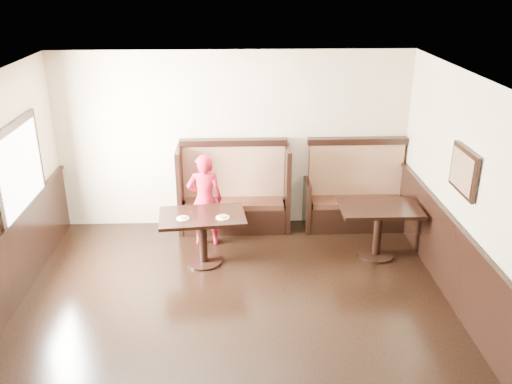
{
  "coord_description": "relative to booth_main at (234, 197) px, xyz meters",
  "views": [
    {
      "loc": [
        0.04,
        -4.66,
        3.89
      ],
      "look_at": [
        0.31,
        2.35,
        1.0
      ],
      "focal_mm": 38.0,
      "sensor_mm": 36.0,
      "label": 1
    }
  ],
  "objects": [
    {
      "name": "booth_neighbor",
      "position": [
        1.95,
        -0.0,
        -0.05
      ],
      "size": [
        1.65,
        0.72,
        1.45
      ],
      "color": "black",
      "rests_on": "ground"
    },
    {
      "name": "booth_main",
      "position": [
        0.0,
        0.0,
        0.0
      ],
      "size": [
        1.75,
        0.72,
        1.45
      ],
      "color": "black",
      "rests_on": "ground"
    },
    {
      "name": "table_main",
      "position": [
        -0.44,
        -1.14,
        0.05
      ],
      "size": [
        1.25,
        0.85,
        0.75
      ],
      "rotation": [
        0.0,
        0.0,
        0.1
      ],
      "color": "black",
      "rests_on": "ground"
    },
    {
      "name": "child",
      "position": [
        -0.43,
        -0.55,
        0.19
      ],
      "size": [
        0.53,
        0.35,
        1.44
      ],
      "primitive_type": "imported",
      "rotation": [
        0.0,
        0.0,
        3.15
      ],
      "color": "#B31329",
      "rests_on": "ground"
    },
    {
      "name": "ground",
      "position": [
        0.0,
        -3.3,
        -0.53
      ],
      "size": [
        7.0,
        7.0,
        0.0
      ],
      "primitive_type": "plane",
      "color": "black",
      "rests_on": "ground"
    },
    {
      "name": "pizza_plate_left",
      "position": [
        -0.69,
        -1.25,
        0.24
      ],
      "size": [
        0.18,
        0.18,
        0.03
      ],
      "color": "white",
      "rests_on": "table_main"
    },
    {
      "name": "table_neighbor",
      "position": [
        2.07,
        -1.02,
        0.06
      ],
      "size": [
        1.14,
        0.75,
        0.79
      ],
      "rotation": [
        0.0,
        0.0,
        -0.01
      ],
      "color": "black",
      "rests_on": "ground"
    },
    {
      "name": "room_shell",
      "position": [
        -0.3,
        -3.01,
        0.14
      ],
      "size": [
        7.0,
        7.0,
        7.0
      ],
      "color": "beige",
      "rests_on": "ground"
    },
    {
      "name": "pizza_plate_right",
      "position": [
        -0.15,
        -1.25,
        0.24
      ],
      "size": [
        0.19,
        0.19,
        0.03
      ],
      "color": "white",
      "rests_on": "table_main"
    }
  ]
}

